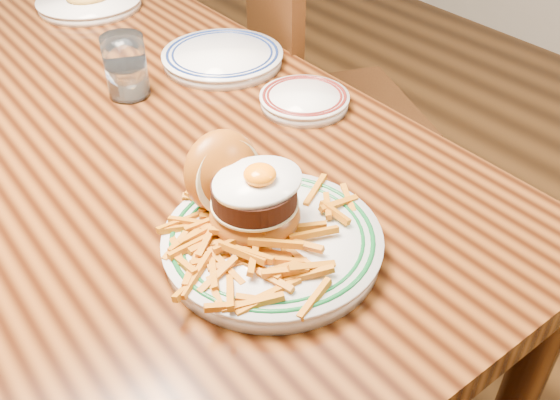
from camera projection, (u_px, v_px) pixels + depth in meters
floor at (167, 359)px, 1.66m from camera, size 6.00×6.00×0.00m
table at (130, 152)px, 1.25m from camera, size 0.85×1.60×0.75m
chair_right at (315, 101)px, 1.75m from camera, size 0.56×0.56×0.93m
main_plate at (264, 223)px, 0.88m from camera, size 0.31×0.32×0.15m
side_plate at (304, 99)px, 1.21m from camera, size 0.17×0.17×0.03m
rear_plate at (223, 57)px, 1.36m from camera, size 0.26×0.26×0.03m
water_glass at (126, 70)px, 1.22m from camera, size 0.08×0.08×0.12m
far_plate at (90, 2)px, 1.62m from camera, size 0.27×0.27×0.05m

